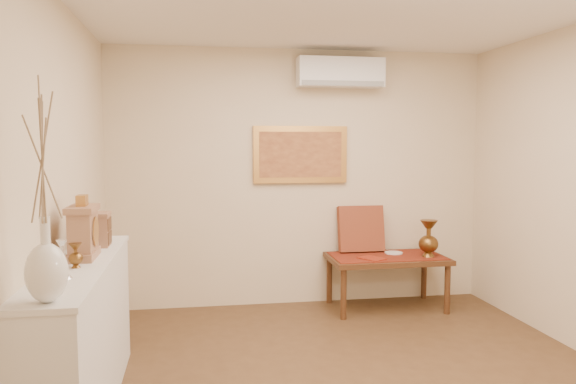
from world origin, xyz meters
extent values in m
cube|color=beige|center=(0.00, 2.25, 1.35)|extent=(4.00, 0.02, 2.70)
cube|color=beige|center=(-2.00, 0.00, 1.35)|extent=(0.02, 4.50, 2.70)
cube|color=maroon|center=(0.85, 1.88, 0.55)|extent=(1.14, 0.59, 0.01)
cylinder|color=silver|center=(0.96, 1.97, 0.56)|extent=(0.19, 0.19, 0.01)
cube|color=maroon|center=(0.64, 1.74, 0.56)|extent=(0.28, 0.31, 0.01)
cube|color=maroon|center=(0.65, 2.14, 0.80)|extent=(0.49, 0.20, 0.50)
cube|color=silver|center=(-1.82, 0.00, 0.47)|extent=(0.35, 2.00, 0.95)
cube|color=silver|center=(-1.82, 0.00, 0.96)|extent=(0.37, 2.02, 0.03)
cube|color=#A07152|center=(-1.82, 0.13, 1.00)|extent=(0.16, 0.36, 0.05)
cube|color=#A07152|center=(-1.82, 0.13, 1.16)|extent=(0.14, 0.30, 0.25)
cylinder|color=beige|center=(-1.75, 0.13, 1.16)|extent=(0.01, 0.17, 0.17)
cylinder|color=#B37C39|center=(-1.74, 0.13, 1.16)|extent=(0.01, 0.19, 0.19)
cube|color=#A07152|center=(-1.82, 0.13, 1.30)|extent=(0.17, 0.34, 0.04)
cube|color=#B37C39|center=(-1.82, 0.13, 1.35)|extent=(0.06, 0.11, 0.07)
cube|color=#A07152|center=(-1.80, 0.56, 1.09)|extent=(0.15, 0.20, 0.22)
cube|color=#4D2C17|center=(-1.72, 0.56, 1.04)|extent=(0.01, 0.17, 0.09)
cube|color=#4D2C17|center=(-1.72, 0.56, 1.14)|extent=(0.01, 0.17, 0.09)
cube|color=#A07152|center=(-1.80, 0.56, 1.21)|extent=(0.16, 0.21, 0.02)
cube|color=#4D2C17|center=(0.85, 1.88, 0.53)|extent=(1.20, 0.70, 0.05)
cylinder|color=#4D2C17|center=(0.31, 1.59, 0.25)|extent=(0.06, 0.06, 0.50)
cylinder|color=#4D2C17|center=(1.39, 1.59, 0.25)|extent=(0.06, 0.06, 0.50)
cylinder|color=#4D2C17|center=(0.31, 2.17, 0.25)|extent=(0.06, 0.06, 0.50)
cylinder|color=#4D2C17|center=(1.39, 2.17, 0.25)|extent=(0.06, 0.06, 0.50)
cube|color=#B37C39|center=(0.00, 2.23, 1.60)|extent=(1.00, 0.05, 0.60)
cube|color=#B46F3E|center=(0.00, 2.20, 1.60)|extent=(0.88, 0.01, 0.48)
cube|color=white|center=(0.40, 2.12, 2.45)|extent=(0.90, 0.24, 0.30)
cube|color=gray|center=(0.40, 2.00, 2.33)|extent=(0.86, 0.02, 0.05)
camera|label=1|loc=(-1.12, -3.61, 1.72)|focal=35.00mm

